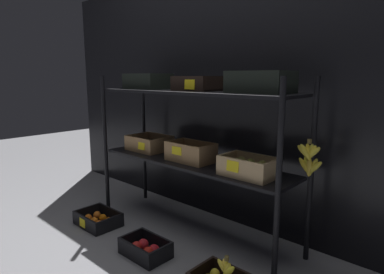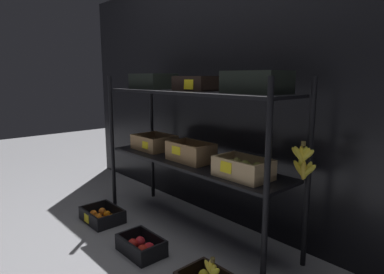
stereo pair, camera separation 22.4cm
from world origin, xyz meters
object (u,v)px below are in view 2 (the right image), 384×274
Objects in this scene: display_rack at (195,127)px; crate_ground_tangerine at (102,216)px; crate_ground_apple_red at (141,247)px; banana_bunch_loose at (212,270)px.

display_rack is 5.12× the size of crate_ground_tangerine.
display_rack is at bearing 89.39° from crate_ground_apple_red.
display_rack is 0.98m from banana_bunch_loose.
crate_ground_apple_red is at bearing -3.60° from crate_ground_tangerine.
crate_ground_tangerine is 1.07× the size of crate_ground_apple_red.
banana_bunch_loose is (1.24, -0.01, 0.12)m from crate_ground_tangerine.
display_rack is 1.06m from crate_ground_tangerine.
banana_bunch_loose reaches higher than crate_ground_apple_red.
display_rack is 0.88m from crate_ground_apple_red.
crate_ground_tangerine is 2.51× the size of banana_bunch_loose.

